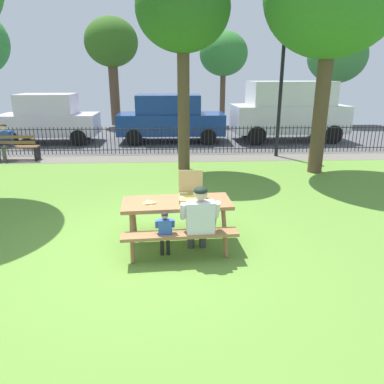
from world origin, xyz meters
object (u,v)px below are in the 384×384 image
parked_car_far_left (49,118)px  parked_car_center (289,110)px  far_tree_center (224,54)px  adult_at_table (200,218)px  far_tree_midleft (111,44)px  lamp_post_walkway (281,82)px  park_bench_left (13,148)px  parked_car_left (170,118)px  tree_midground_left (183,11)px  pizza_box_open (191,193)px  person_on_park_bench (4,141)px  picnic_table_foreground (177,211)px  child_at_table (165,230)px  far_tree_midright (337,57)px  pizza_slice_on_table (150,203)px

parked_car_far_left → parked_car_center: (10.00, 0.00, 0.29)m
far_tree_center → adult_at_table: bearing=-98.5°
adult_at_table → far_tree_midleft: bearing=103.0°
lamp_post_walkway → far_tree_midleft: far_tree_midleft is taller
park_bench_left → parked_car_left: parked_car_left is taller
parked_car_center → far_tree_midleft: bearing=146.5°
tree_midground_left → far_tree_center: size_ratio=1.14×
pizza_box_open → park_bench_left: (-5.63, 6.46, -0.44)m
person_on_park_bench → far_tree_midleft: bearing=74.3°
tree_midground_left → parked_car_far_left: 7.94m
picnic_table_foreground → park_bench_left: (-5.39, 6.58, -0.18)m
pizza_box_open → adult_at_table: (0.11, -0.61, -0.20)m
park_bench_left → parked_car_center: size_ratio=0.34×
child_at_table → tree_midground_left: tree_midground_left is taller
far_tree_center → parked_car_far_left: bearing=-145.8°
parked_car_center → far_tree_center: size_ratio=0.97×
tree_midground_left → parked_car_center: bearing=45.9°
picnic_table_foreground → far_tree_midright: (8.91, 15.16, 3.00)m
pizza_box_open → tree_midground_left: 6.10m
picnic_table_foreground → parked_car_center: size_ratio=0.40×
parked_car_left → far_tree_center: 6.64m
tree_midground_left → parked_car_left: size_ratio=1.27×
pizza_slice_on_table → parked_car_left: (0.27, 9.89, 0.23)m
person_on_park_bench → pizza_slice_on_table: bearing=-52.0°
pizza_slice_on_table → far_tree_center: 15.82m
person_on_park_bench → park_bench_left: bearing=-4.1°
picnic_table_foreground → park_bench_left: size_ratio=1.18×
lamp_post_walkway → person_on_park_bench: bearing=-178.8°
parked_car_far_left → child_at_table: bearing=-64.3°
adult_at_table → far_tree_midright: far_tree_midright is taller
park_bench_left → person_on_park_bench: (-0.27, 0.02, 0.24)m
parked_car_center → parked_car_far_left: bearing=-180.0°
child_at_table → parked_car_left: (0.02, 10.37, 0.51)m
child_at_table → far_tree_center: far_tree_center is taller
pizza_slice_on_table → child_at_table: (0.26, -0.49, -0.28)m
picnic_table_foreground → pizza_box_open: 0.38m
adult_at_table → person_on_park_bench: (-6.00, 7.08, 0.00)m
picnic_table_foreground → lamp_post_walkway: size_ratio=0.46×
pizza_box_open → tree_midground_left: bearing=89.9°
pizza_box_open → park_bench_left: bearing=131.1°
picnic_table_foreground → parked_car_far_left: (-5.17, 9.82, 0.41)m
parked_car_left → lamp_post_walkway: bearing=-39.2°
child_at_table → tree_midground_left: size_ratio=0.14×
adult_at_table → parked_car_left: (-0.52, 10.30, 0.35)m
parked_car_left → far_tree_midleft: far_tree_midleft is taller
parked_car_left → parked_car_center: (5.00, -0.00, 0.30)m
picnic_table_foreground → person_on_park_bench: (-5.65, 6.60, 0.06)m
picnic_table_foreground → lamp_post_walkway: (3.54, 6.79, 1.90)m
far_tree_center → far_tree_midright: size_ratio=0.97×
parked_car_left → far_tree_midleft: (-3.08, 5.34, 3.20)m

